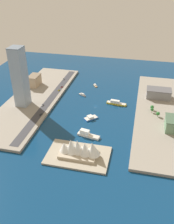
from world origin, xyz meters
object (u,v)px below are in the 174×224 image
Objects in this scene: tower_tall_glass at (20,77)px; suv_black at (41,114)px; taxi_yellow_cab at (59,90)px; apartment_midrise_tan at (34,80)px; opera_landmark at (79,148)px; ferry_yellow_fast at (116,103)px; catamaran_blue at (91,118)px; warehouse_low_gray at (159,93)px; ferry_white_commuter at (87,134)px; pickup_red at (62,87)px; traffic_light_waterfront at (60,90)px; water_taxi_orange at (95,85)px; van_white at (63,79)px; sedan_silver at (43,105)px; yacht_sleek_gray at (82,95)px.

suv_black is (-34.81, 22.23, -39.82)m from tower_tall_glass.
tower_tall_glass is 17.88× the size of taxi_yellow_cab.
apartment_midrise_tan is 0.58× the size of opera_landmark.
apartment_midrise_tan is (137.35, -28.35, 9.60)m from ferry_yellow_fast.
warehouse_low_gray reaches higher than catamaran_blue.
ferry_white_commuter is at bearing 154.43° from tower_tall_glass.
catamaran_blue is at bearing 129.87° from pickup_red.
taxi_yellow_cab is (-33.86, -53.66, -39.84)m from tower_tall_glass.
traffic_light_waterfront is (65.91, -96.83, 4.75)m from ferry_white_commuter.
traffic_light_waterfront is (-48.73, 16.74, -4.31)m from apartment_midrise_tan.
water_taxi_orange is 55.96m from pickup_red.
taxi_yellow_cab reaches higher than water_taxi_orange.
van_white is 95.02m from sedan_silver.
traffic_light_waterfront is 0.15× the size of opera_landmark.
apartment_midrise_tan reaches higher than catamaran_blue.
taxi_yellow_cab is at bearing -11.09° from ferry_yellow_fast.
van_white is (-38.22, -33.62, -7.74)m from apartment_midrise_tan.
ferry_white_commuter is at bearing 124.24° from traffic_light_waterfront.
apartment_midrise_tan is 3.96× the size of traffic_light_waterfront.
ferry_yellow_fast is 88.19m from ferry_white_commuter.
warehouse_low_gray is 0.80× the size of opera_landmark.
van_white is at bearing -78.22° from traffic_light_waterfront.
ferry_yellow_fast is at bearing -164.36° from tower_tall_glass.
opera_landmark reaches higher than apartment_midrise_tan.
sedan_silver is at bearing 47.47° from yacht_sleek_gray.
sedan_silver is 46.01m from traffic_light_waterfront.
taxi_yellow_cab is at bearing -57.54° from traffic_light_waterfront.
pickup_red is at bearing -89.72° from suv_black.
catamaran_blue is 115.21m from warehouse_low_gray.
opera_landmark is (-69.58, 153.12, 6.22)m from pickup_red.
ferry_yellow_fast is 6.58× the size of taxi_yellow_cab.
tower_tall_glass is at bearing 99.50° from apartment_midrise_tan.
yacht_sleek_gray is at bearing -173.03° from traffic_light_waterfront.
opera_landmark is at bearing 90.00° from ferry_white_commuter.
ferry_yellow_fast reaches higher than sedan_silver.
sedan_silver is (7.23, -24.63, 0.02)m from suv_black.
taxi_yellow_cab is (151.65, 11.32, -5.92)m from warehouse_low_gray.
ferry_yellow_fast reaches higher than yacht_sleek_gray.
traffic_light_waterfront reaches higher than van_white.
ferry_white_commuter is 165.84m from van_white.
ferry_white_commuter is at bearing 75.08° from ferry_yellow_fast.
warehouse_low_gray is at bearing -153.36° from ferry_yellow_fast.
yacht_sleek_gray is at bearing -72.66° from ferry_white_commuter.
ferry_yellow_fast is 97.47m from pickup_red.
sedan_silver is at bearing 56.70° from water_taxi_orange.
catamaran_blue is 1.47× the size of yacht_sleek_gray.
sedan_silver is (57.58, 87.67, 2.96)m from water_taxi_orange.
ferry_yellow_fast is 0.67× the size of opera_landmark.
suv_black is 69.46m from traffic_light_waterfront.
yacht_sleek_gray is 0.29× the size of opera_landmark.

